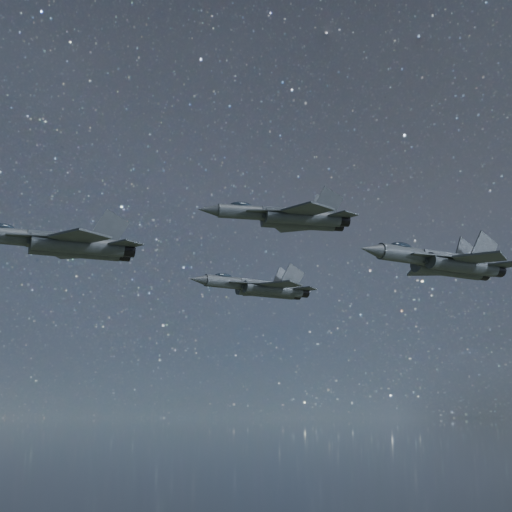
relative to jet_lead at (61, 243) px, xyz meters
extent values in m
cylinder|color=#2B3136|center=(-4.58, -1.26, 0.25)|extent=(8.52, 3.91, 1.76)
ellipsoid|color=black|center=(-5.88, -1.61, 1.10)|extent=(2.90, 1.85, 0.87)
cube|color=#2B3136|center=(1.08, 0.30, 0.20)|extent=(9.37, 4.08, 1.47)
cylinder|color=#2B3136|center=(1.81, -0.67, -0.31)|extent=(9.60, 4.21, 1.76)
cylinder|color=#2B3136|center=(1.22, 1.50, -0.31)|extent=(9.60, 4.21, 1.76)
cylinder|color=black|center=(6.82, 0.70, -0.31)|extent=(1.84, 1.95, 1.62)
cylinder|color=black|center=(6.22, 2.88, -0.31)|extent=(1.84, 1.95, 1.62)
cube|color=#2B3136|center=(-2.22, -2.19, 0.12)|extent=(5.94, 1.68, 0.14)
cube|color=#2B3136|center=(-3.02, 0.75, 0.12)|extent=(5.81, 3.72, 0.14)
cube|color=#2B3136|center=(2.31, -3.34, -0.09)|extent=(6.47, 6.44, 0.23)
cube|color=#2B3136|center=(0.28, 4.05, -0.09)|extent=(5.50, 5.88, 0.23)
cube|color=#2B3136|center=(6.77, -0.83, -0.09)|extent=(3.83, 3.83, 0.17)
cube|color=#2B3136|center=(5.40, 4.17, -0.09)|extent=(3.22, 3.38, 0.17)
cube|color=#2B3136|center=(5.04, -0.08, 1.83)|extent=(3.90, 0.90, 4.02)
cube|color=#2B3136|center=(4.30, 2.64, 1.83)|extent=(3.74, 1.51, 4.02)
cylinder|color=#2B3136|center=(20.06, 24.55, 0.80)|extent=(8.23, 4.67, 1.72)
cone|color=#2B3136|center=(15.14, 22.55, 0.80)|extent=(3.04, 2.43, 1.55)
ellipsoid|color=black|center=(18.83, 24.05, 1.63)|extent=(2.87, 2.06, 0.85)
cube|color=#2B3136|center=(25.39, 26.70, 0.75)|extent=(9.02, 4.94, 1.44)
cylinder|color=#2B3136|center=(26.21, 25.85, 0.25)|extent=(9.25, 5.09, 1.72)
cylinder|color=#2B3136|center=(25.38, 27.90, 0.25)|extent=(9.25, 5.09, 1.72)
cylinder|color=black|center=(30.92, 27.76, 0.25)|extent=(1.93, 2.01, 1.59)
cylinder|color=black|center=(30.09, 29.81, 0.25)|extent=(1.93, 2.01, 1.59)
cube|color=#2B3136|center=(22.46, 23.91, 0.67)|extent=(5.87, 2.30, 0.13)
cube|color=#2B3136|center=(21.34, 26.68, 0.67)|extent=(5.48, 4.15, 0.13)
cube|color=#2B3136|center=(27.00, 23.31, 0.47)|extent=(6.31, 6.19, 0.22)
cube|color=#2B3136|center=(24.18, 30.27, 0.47)|extent=(4.96, 5.40, 0.22)
cube|color=#2B3136|center=(31.05, 26.26, 0.47)|extent=(3.74, 3.70, 0.17)
cube|color=#2B3136|center=(29.14, 30.97, 0.47)|extent=(2.90, 3.09, 0.17)
cube|color=#2B3136|center=(29.28, 26.80, 2.35)|extent=(3.73, 1.32, 3.93)
cube|color=#2B3136|center=(28.25, 29.36, 2.35)|extent=(3.51, 1.89, 3.93)
cylinder|color=#2B3136|center=(19.04, -9.93, 1.12)|extent=(6.52, 2.01, 1.35)
cone|color=#2B3136|center=(14.90, -10.36, 1.12)|extent=(2.19, 1.42, 1.21)
ellipsoid|color=black|center=(18.00, -10.03, 1.77)|extent=(2.15, 1.12, 0.67)
cube|color=#2B3136|center=(23.52, -9.46, 1.08)|extent=(7.20, 2.03, 1.13)
cylinder|color=#2B3136|center=(23.95, -10.29, 0.69)|extent=(7.38, 2.10, 1.35)
cylinder|color=#2B3136|center=(23.77, -8.56, 0.69)|extent=(7.38, 2.10, 1.35)
cylinder|color=black|center=(27.92, -9.88, 0.69)|extent=(1.25, 1.36, 1.25)
cylinder|color=black|center=(27.74, -8.15, 0.69)|extent=(1.25, 1.36, 1.25)
cube|color=#2B3136|center=(20.71, -10.93, 1.02)|extent=(4.57, 1.35, 0.10)
cube|color=#2B3136|center=(20.47, -8.60, 1.02)|extent=(4.59, 2.22, 0.10)
cube|color=#2B3136|center=(23.99, -12.37, 0.86)|extent=(4.89, 4.96, 0.17)
cube|color=#2B3136|center=(23.39, -6.51, 0.86)|extent=(4.60, 4.79, 0.17)
cube|color=#2B3136|center=(27.69, -11.03, 0.86)|extent=(2.89, 2.92, 0.13)
cube|color=#2B3136|center=(27.28, -7.07, 0.86)|extent=(2.70, 2.79, 0.13)
cube|color=#2B3136|center=(26.47, -10.24, 2.33)|extent=(3.02, 0.47, 3.08)
cube|color=#2B3136|center=(26.25, -8.09, 2.33)|extent=(2.98, 0.69, 3.08)
cylinder|color=#2B3136|center=(36.85, -3.41, -1.11)|extent=(8.37, 4.85, 1.76)
cone|color=#2B3136|center=(31.87, -5.50, -1.11)|extent=(3.10, 2.50, 1.58)
ellipsoid|color=black|center=(35.61, -3.93, -0.27)|extent=(2.93, 2.13, 0.87)
cube|color=#2B3136|center=(42.26, -1.14, -1.17)|extent=(9.17, 5.14, 1.46)
cylinder|color=#2B3136|center=(43.11, -2.00, -1.67)|extent=(9.41, 5.29, 1.76)
cylinder|color=#2B3136|center=(42.23, 0.08, -1.67)|extent=(9.41, 5.29, 1.76)
cylinder|color=black|center=(47.88, 0.01, -1.67)|extent=(1.98, 2.06, 1.62)
cylinder|color=black|center=(47.01, 2.09, -1.67)|extent=(1.98, 2.06, 1.62)
cube|color=#2B3136|center=(39.31, -4.02, -1.25)|extent=(5.99, 2.41, 0.14)
cube|color=#2B3136|center=(38.13, -1.22, -1.25)|extent=(5.56, 4.29, 0.14)
cube|color=#2B3136|center=(43.95, -4.58, -1.45)|extent=(6.43, 6.29, 0.23)
cube|color=#2B3136|center=(40.98, 2.48, -1.45)|extent=(5.00, 5.47, 0.23)
cube|color=#2B3136|center=(48.04, -1.52, -1.45)|extent=(3.81, 3.77, 0.17)
cube|color=#2B3136|center=(46.03, 3.26, -1.45)|extent=(2.92, 3.12, 0.17)
cube|color=#2B3136|center=(46.23, -0.99, 0.47)|extent=(3.79, 1.39, 4.01)
cube|color=#2B3136|center=(45.14, 1.60, 0.47)|extent=(3.56, 1.97, 4.01)
camera|label=1|loc=(11.80, -74.66, -17.95)|focal=50.00mm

